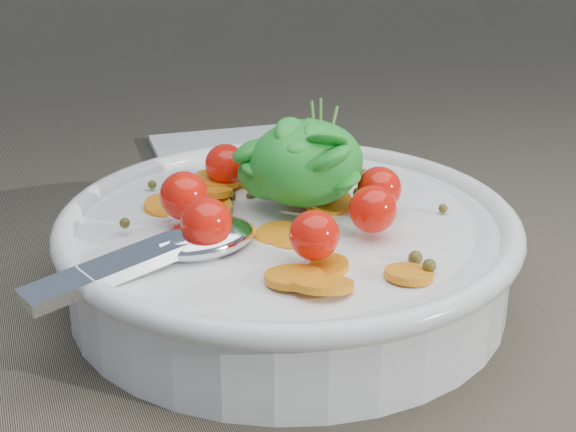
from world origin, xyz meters
name	(u,v)px	position (x,y,z in m)	size (l,w,h in m)	color
ground	(306,280)	(0.00, 0.00, 0.00)	(6.00, 6.00, 0.00)	#6D614D
bowl	(287,249)	(-0.02, -0.02, 0.04)	(0.32, 0.30, 0.13)	white
napkin	(245,153)	(0.04, 0.26, 0.00)	(0.17, 0.14, 0.01)	white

